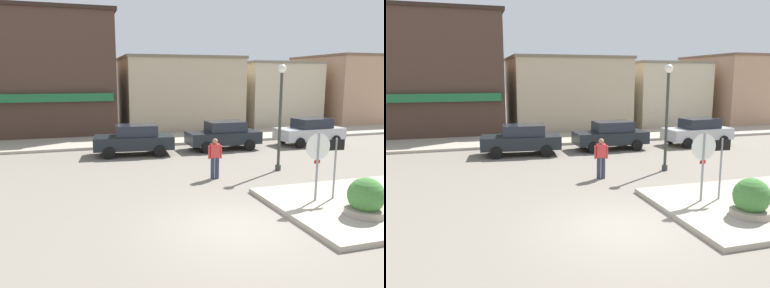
{
  "view_description": "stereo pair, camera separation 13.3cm",
  "coord_description": "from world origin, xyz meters",
  "views": [
    {
      "loc": [
        -3.95,
        -8.66,
        3.97
      ],
      "look_at": [
        0.06,
        4.5,
        1.5
      ],
      "focal_mm": 35.0,
      "sensor_mm": 36.0,
      "label": 1
    },
    {
      "loc": [
        -3.83,
        -8.7,
        3.97
      ],
      "look_at": [
        0.06,
        4.5,
        1.5
      ],
      "focal_mm": 35.0,
      "sensor_mm": 36.0,
      "label": 2
    }
  ],
  "objects": [
    {
      "name": "lamp_post",
      "position": [
        4.18,
        5.27,
        2.96
      ],
      "size": [
        0.36,
        0.36,
        4.54
      ],
      "color": "#333833",
      "rests_on": "ground"
    },
    {
      "name": "building_storefront_left_mid",
      "position": [
        11.87,
        19.52,
        2.6
      ],
      "size": [
        6.24,
        5.31,
        5.18
      ],
      "color": "beige",
      "rests_on": "ground"
    },
    {
      "name": "building_corner_shop",
      "position": [
        -6.84,
        19.87,
        4.18
      ],
      "size": [
        11.12,
        7.65,
        8.35
      ],
      "color": "#473328",
      "rests_on": "ground"
    },
    {
      "name": "kerb_far",
      "position": [
        0.0,
        14.29,
        0.07
      ],
      "size": [
        80.0,
        4.0,
        0.15
      ],
      "primitive_type": "cube",
      "color": "#A89E8C",
      "rests_on": "ground"
    },
    {
      "name": "ground_plane",
      "position": [
        0.0,
        0.0,
        0.0
      ],
      "size": [
        160.0,
        160.0,
        0.0
      ],
      "primitive_type": "plane",
      "color": "gray"
    },
    {
      "name": "parked_car_second",
      "position": [
        3.71,
        10.43,
        0.81
      ],
      "size": [
        4.0,
        1.89,
        1.56
      ],
      "color": "black",
      "rests_on": "ground"
    },
    {
      "name": "sidewalk_corner",
      "position": [
        4.81,
        0.37,
        0.07
      ],
      "size": [
        6.4,
        4.8,
        0.15
      ],
      "primitive_type": "cube",
      "color": "#A89E8C",
      "rests_on": "ground"
    },
    {
      "name": "stop_sign",
      "position": [
        3.04,
        0.98,
        1.52
      ],
      "size": [
        0.82,
        0.08,
        2.3
      ],
      "color": "gray",
      "rests_on": "ground"
    },
    {
      "name": "building_storefront_right_near",
      "position": [
        18.8,
        19.84,
        2.9
      ],
      "size": [
        6.01,
        8.16,
        5.8
      ],
      "color": "tan",
      "rests_on": "ground"
    },
    {
      "name": "one_way_sign",
      "position": [
        3.7,
        0.99,
        1.33
      ],
      "size": [
        0.6,
        0.07,
        2.1
      ],
      "color": "gray",
      "rests_on": "ground"
    },
    {
      "name": "pedestrian_crossing_near",
      "position": [
        1.1,
        4.82,
        0.87
      ],
      "size": [
        0.56,
        0.27,
        1.61
      ],
      "color": "#2D334C",
      "rests_on": "ground"
    },
    {
      "name": "parked_car_third",
      "position": [
        9.17,
        10.33,
        0.81
      ],
      "size": [
        4.08,
        2.04,
        1.56
      ],
      "color": "#B7B7BC",
      "rests_on": "ground"
    },
    {
      "name": "building_storefront_left_near",
      "position": [
        3.65,
        20.42,
        2.74
      ],
      "size": [
        8.75,
        7.82,
        5.48
      ],
      "color": "tan",
      "rests_on": "ground"
    },
    {
      "name": "planter",
      "position": [
        3.6,
        -0.52,
        0.56
      ],
      "size": [
        1.1,
        1.1,
        1.23
      ],
      "color": "gray",
      "rests_on": "ground"
    },
    {
      "name": "parked_car_nearest",
      "position": [
        -1.24,
        10.34,
        0.81
      ],
      "size": [
        4.16,
        2.2,
        1.56
      ],
      "color": "black",
      "rests_on": "ground"
    }
  ]
}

